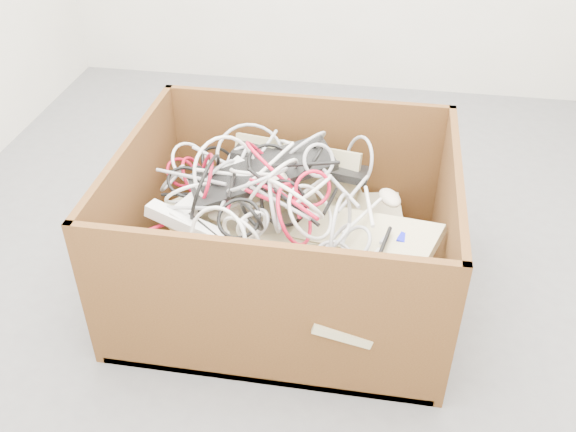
% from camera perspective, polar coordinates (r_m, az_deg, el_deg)
% --- Properties ---
extents(ground, '(3.00, 3.00, 0.00)m').
position_cam_1_polar(ground, '(2.52, 0.49, -2.50)').
color(ground, '#555558').
rests_on(ground, ground).
extents(cardboard_box, '(1.07, 0.89, 0.54)m').
position_cam_1_polar(cardboard_box, '(2.24, -0.43, -3.45)').
color(cardboard_box, '#422810').
rests_on(cardboard_box, ground).
extents(keyboard_pile, '(0.96, 0.87, 0.37)m').
position_cam_1_polar(keyboard_pile, '(2.17, 0.38, -0.42)').
color(keyboard_pile, tan).
rests_on(keyboard_pile, cardboard_box).
extents(mice_scatter, '(0.68, 0.62, 0.20)m').
position_cam_1_polar(mice_scatter, '(2.08, -0.76, 0.06)').
color(mice_scatter, beige).
rests_on(mice_scatter, keyboard_pile).
extents(power_strip_left, '(0.24, 0.30, 0.14)m').
position_cam_1_polar(power_strip_left, '(2.15, -7.00, 2.10)').
color(power_strip_left, silver).
rests_on(power_strip_left, keyboard_pile).
extents(power_strip_right, '(0.29, 0.13, 0.09)m').
position_cam_1_polar(power_strip_right, '(2.07, -8.99, -0.68)').
color(power_strip_right, silver).
rests_on(power_strip_right, keyboard_pile).
extents(vga_plug, '(0.06, 0.05, 0.03)m').
position_cam_1_polar(vga_plug, '(2.00, 10.34, -2.11)').
color(vga_plug, '#0E13D5').
rests_on(vga_plug, keyboard_pile).
extents(cable_tangle, '(0.84, 0.73, 0.40)m').
position_cam_1_polar(cable_tangle, '(2.11, -2.36, 2.59)').
color(cable_tangle, '#9C9CA1').
rests_on(cable_tangle, keyboard_pile).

